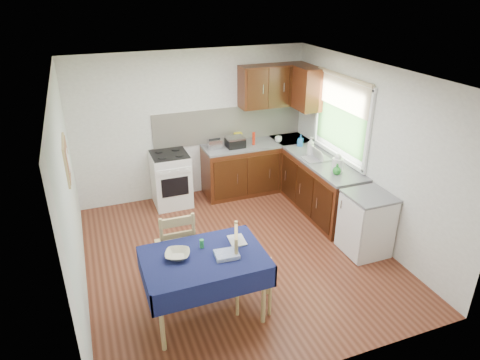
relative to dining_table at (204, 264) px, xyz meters
name	(u,v)px	position (x,y,z in m)	size (l,w,h in m)	color
floor	(236,254)	(0.73, 0.98, -0.69)	(4.20, 4.20, 0.00)	#502415
ceiling	(236,74)	(0.73, 0.98, 1.81)	(4.00, 4.20, 0.02)	silver
wall_back	(193,125)	(0.73, 3.08, 0.56)	(4.00, 0.02, 2.50)	silver
wall_front	(321,266)	(0.73, -1.12, 0.56)	(4.00, 0.02, 2.50)	silver
wall_left	(69,198)	(-1.27, 0.98, 0.56)	(0.02, 4.20, 2.50)	silver
wall_right	(368,152)	(2.73, 0.98, 0.56)	(0.02, 4.20, 2.50)	silver
base_cabinets	(285,177)	(2.09, 2.24, -0.26)	(1.90, 2.30, 0.86)	#331B08
worktop_back	(257,144)	(1.78, 2.78, 0.19)	(1.90, 0.60, 0.04)	slate
worktop_right	(323,163)	(2.43, 1.63, 0.19)	(0.60, 1.70, 0.04)	slate
worktop_corner	(290,139)	(2.43, 2.78, 0.19)	(0.60, 0.60, 0.04)	slate
splashback	(230,124)	(1.38, 3.07, 0.51)	(2.70, 0.02, 0.60)	beige
upper_cabinets	(284,86)	(2.26, 2.78, 1.16)	(1.20, 0.85, 0.70)	#331B08
stove	(171,179)	(0.23, 2.78, -0.23)	(0.60, 0.61, 0.92)	white
window	(341,112)	(2.70, 1.68, 0.96)	(0.04, 1.48, 1.26)	#2D5623
fridge	(366,224)	(2.43, 0.43, -0.25)	(0.58, 0.60, 0.89)	white
corkboard	(67,160)	(-1.24, 1.28, 0.91)	(0.04, 0.62, 0.47)	tan
dining_table	(204,264)	(0.00, 0.00, 0.00)	(1.31, 0.89, 0.80)	#0D1236
chair_far	(177,246)	(-0.16, 0.67, -0.14)	(0.47, 0.47, 1.04)	tan
chair_near	(249,266)	(0.51, -0.01, -0.15)	(0.58, 0.58, 1.02)	tan
toaster	(215,144)	(1.01, 2.77, 0.29)	(0.23, 0.14, 0.18)	#B4B4B9
sandwich_press	(235,142)	(1.36, 2.73, 0.29)	(0.30, 0.26, 0.18)	black
sauce_bottle	(254,139)	(1.70, 2.72, 0.32)	(0.05, 0.05, 0.22)	red
yellow_packet	(238,138)	(1.49, 2.93, 0.30)	(0.13, 0.09, 0.17)	yellow
dish_rack	(316,158)	(2.37, 1.75, 0.23)	(0.40, 0.31, 0.19)	gray
kettle	(337,164)	(2.41, 1.23, 0.33)	(0.16, 0.16, 0.28)	white
cup	(278,139)	(2.15, 2.69, 0.26)	(0.12, 0.12, 0.10)	white
soap_bottle_a	(311,146)	(2.36, 1.93, 0.36)	(0.12, 0.12, 0.31)	white
soap_bottle_b	(300,141)	(2.42, 2.38, 0.31)	(0.09, 0.09, 0.19)	blue
soap_bottle_c	(337,169)	(2.36, 1.14, 0.29)	(0.12, 0.12, 0.16)	green
plate_bowl	(178,255)	(-0.27, 0.08, 0.14)	(0.26, 0.26, 0.06)	beige
book	(230,242)	(0.34, 0.15, 0.11)	(0.18, 0.24, 0.02)	white
spice_jar	(202,244)	(0.03, 0.17, 0.15)	(0.05, 0.05, 0.10)	green
tea_towel	(227,254)	(0.23, -0.09, 0.13)	(0.25, 0.20, 0.04)	#284493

